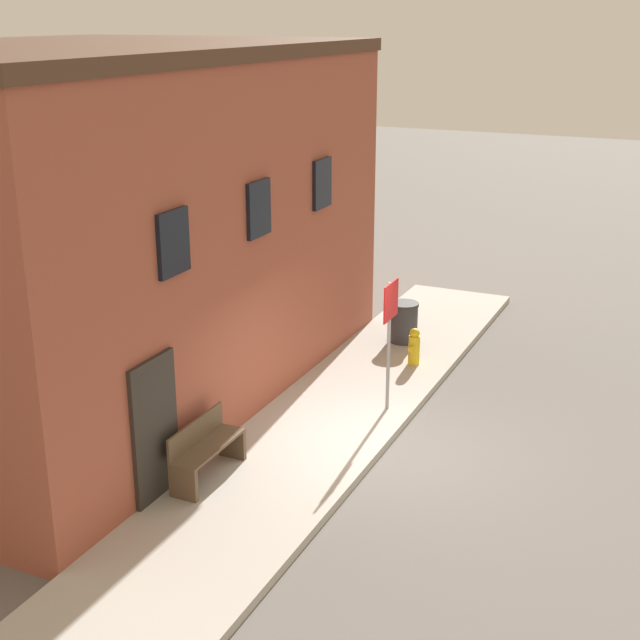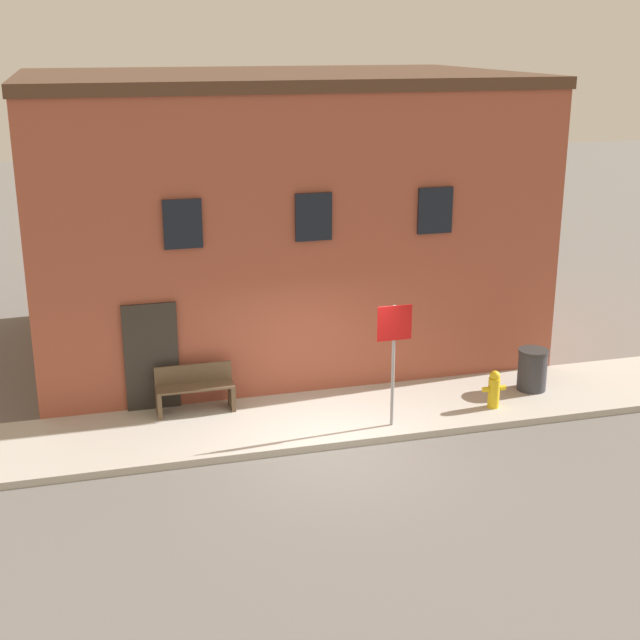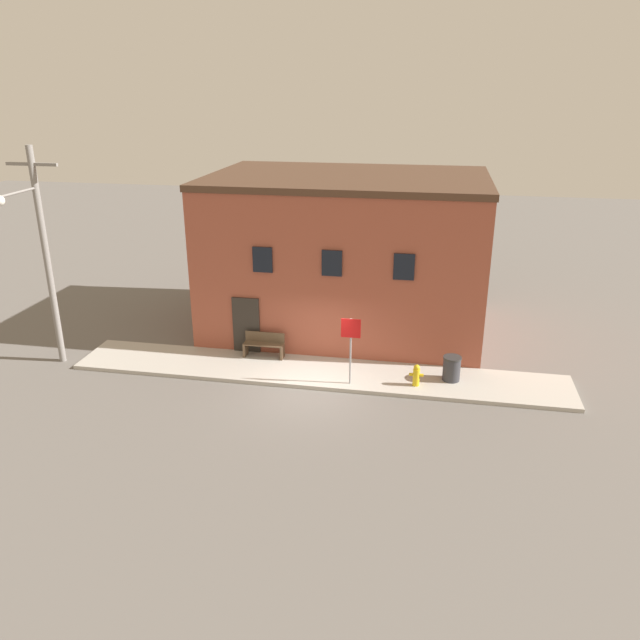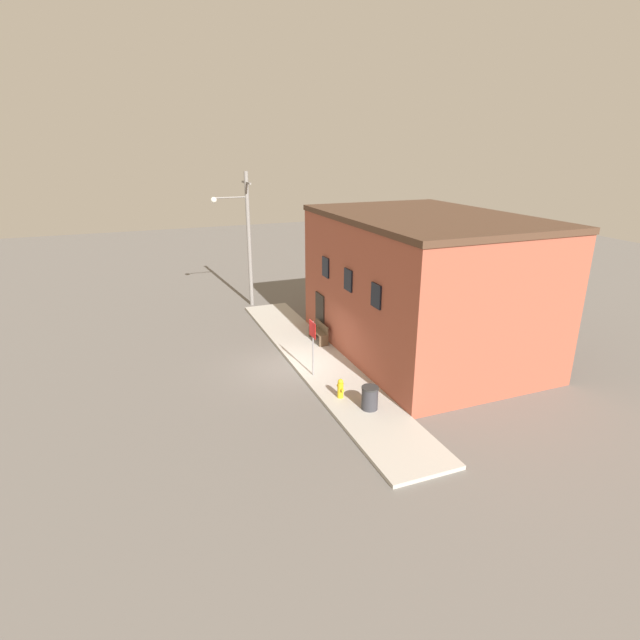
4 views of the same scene
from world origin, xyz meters
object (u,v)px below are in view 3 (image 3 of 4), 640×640
stop_sign (351,339)px  utility_pole (43,250)px  trash_bin (452,368)px  fire_hydrant (416,375)px  bench (264,345)px

stop_sign → utility_pole: size_ratio=0.30×
stop_sign → trash_bin: size_ratio=2.71×
trash_bin → fire_hydrant: bearing=-151.4°
bench → utility_pole: 8.11m
utility_pole → fire_hydrant: bearing=1.2°
stop_sign → utility_pole: utility_pole is taller
stop_sign → utility_pole: (-10.46, 0.00, 2.42)m
bench → stop_sign: bearing=-25.5°
stop_sign → bench: bearing=154.5°
bench → utility_pole: size_ratio=0.19×
bench → trash_bin: (6.60, -0.72, -0.02)m
trash_bin → utility_pole: (-13.72, -0.87, 3.57)m
bench → trash_bin: 6.64m
fire_hydrant → trash_bin: trash_bin is taller
stop_sign → trash_bin: (3.26, 0.87, -1.15)m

